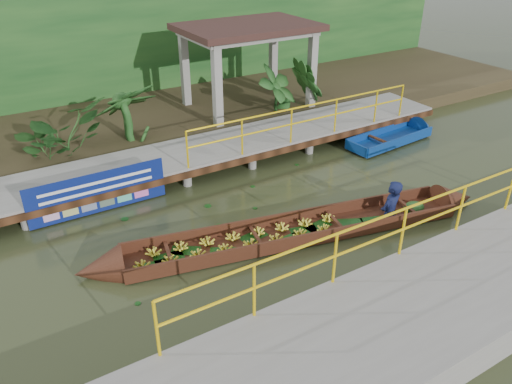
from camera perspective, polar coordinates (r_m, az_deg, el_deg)
ground at (r=11.68m, az=2.16°, el=-3.33°), size 80.00×80.00×0.00m
land_strip at (r=17.70m, az=-11.39°, el=8.47°), size 30.00×8.00×0.45m
far_dock at (r=14.11m, az=-5.41°, el=4.70°), size 16.00×2.06×1.66m
near_dock at (r=9.67m, az=21.50°, el=-11.30°), size 18.00×2.40×1.73m
pavilion at (r=17.17m, az=-0.94°, el=17.41°), size 4.40×3.00×3.00m
foliage_backdrop at (r=19.49m, az=-14.66°, el=15.45°), size 30.00×0.80×4.00m
vendor_boat at (r=11.16m, az=6.30°, el=-3.63°), size 9.39×2.85×2.16m
moored_blue_boat at (r=16.84m, az=16.83°, el=6.45°), size 3.54×1.20×0.83m
blue_banner at (r=12.29m, az=-17.59°, el=-0.05°), size 3.26×0.04×1.02m
tropical_plants at (r=14.93m, az=-14.92°, el=7.82°), size 14.04×1.04×1.30m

